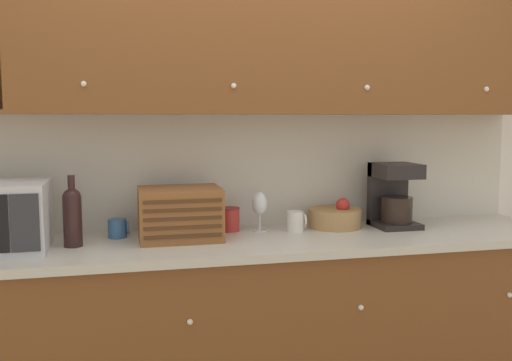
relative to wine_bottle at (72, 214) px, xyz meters
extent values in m
cube|color=white|center=(0.89, 0.35, 0.25)|extent=(5.57, 0.06, 2.60)
cube|color=brown|center=(0.89, -0.01, -0.62)|extent=(3.17, 0.65, 0.86)
cube|color=beige|center=(0.89, -0.02, -0.17)|extent=(3.19, 0.68, 0.04)
sphere|color=white|center=(0.49, -0.34, -0.43)|extent=(0.03, 0.03, 0.03)
sphere|color=white|center=(1.29, -0.34, -0.43)|extent=(0.03, 0.03, 0.03)
sphere|color=white|center=(2.08, -0.34, -0.43)|extent=(0.03, 0.03, 0.03)
cube|color=beige|center=(0.89, 0.31, 0.15)|extent=(3.17, 0.01, 0.61)
cube|color=brown|center=(1.10, 0.16, 0.83)|extent=(2.75, 0.32, 0.75)
sphere|color=white|center=(0.07, -0.01, 0.59)|extent=(0.03, 0.03, 0.03)
sphere|color=white|center=(0.76, -0.01, 0.59)|extent=(0.03, 0.03, 0.03)
sphere|color=white|center=(1.44, -0.01, 0.59)|extent=(0.03, 0.03, 0.03)
sphere|color=white|center=(2.13, -0.01, 0.59)|extent=(0.03, 0.03, 0.03)
cube|color=#2D2D33|center=(-0.18, -0.20, 0.00)|extent=(0.12, 0.01, 0.25)
cylinder|color=black|center=(0.00, 0.00, -0.04)|extent=(0.09, 0.09, 0.23)
sphere|color=black|center=(0.00, 0.00, 0.08)|extent=(0.09, 0.09, 0.09)
cylinder|color=black|center=(0.00, 0.00, 0.14)|extent=(0.03, 0.03, 0.08)
cylinder|color=#38669E|center=(0.20, 0.15, -0.10)|extent=(0.09, 0.09, 0.09)
torus|color=#38669E|center=(0.25, 0.15, -0.10)|extent=(0.01, 0.06, 0.06)
cube|color=brown|center=(0.50, 0.04, -0.02)|extent=(0.39, 0.29, 0.25)
cube|color=#4B2C16|center=(0.50, -0.11, -0.10)|extent=(0.36, 0.01, 0.02)
cube|color=#4B2C16|center=(0.50, -0.11, -0.06)|extent=(0.36, 0.01, 0.02)
cube|color=#4B2C16|center=(0.50, -0.11, -0.02)|extent=(0.36, 0.01, 0.02)
cube|color=#4B2C16|center=(0.50, -0.11, 0.02)|extent=(0.36, 0.01, 0.02)
cube|color=#4B2C16|center=(0.50, -0.11, 0.06)|extent=(0.36, 0.01, 0.02)
cylinder|color=#B22D28|center=(0.77, 0.18, -0.09)|extent=(0.10, 0.10, 0.12)
cylinder|color=maroon|center=(0.77, 0.18, -0.03)|extent=(0.11, 0.11, 0.01)
cylinder|color=silver|center=(0.92, 0.14, -0.15)|extent=(0.08, 0.08, 0.01)
cylinder|color=silver|center=(0.92, 0.14, -0.10)|extent=(0.01, 0.01, 0.08)
ellipsoid|color=silver|center=(0.92, 0.14, 0.00)|extent=(0.08, 0.08, 0.12)
cylinder|color=silver|center=(1.10, 0.10, -0.10)|extent=(0.09, 0.09, 0.11)
torus|color=silver|center=(1.15, 0.10, -0.10)|extent=(0.01, 0.07, 0.07)
cylinder|color=#A87F4C|center=(1.34, 0.15, -0.10)|extent=(0.28, 0.28, 0.10)
sphere|color=red|center=(1.38, 0.13, -0.03)|extent=(0.08, 0.08, 0.08)
cube|color=black|center=(1.66, 0.07, -0.14)|extent=(0.22, 0.24, 0.03)
cylinder|color=black|center=(1.66, 0.06, -0.05)|extent=(0.17, 0.17, 0.14)
cube|color=black|center=(1.66, 0.17, 0.02)|extent=(0.22, 0.05, 0.35)
cube|color=black|center=(1.66, 0.07, 0.16)|extent=(0.22, 0.24, 0.08)
camera|label=1|loc=(0.22, -2.71, 0.44)|focal=40.00mm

